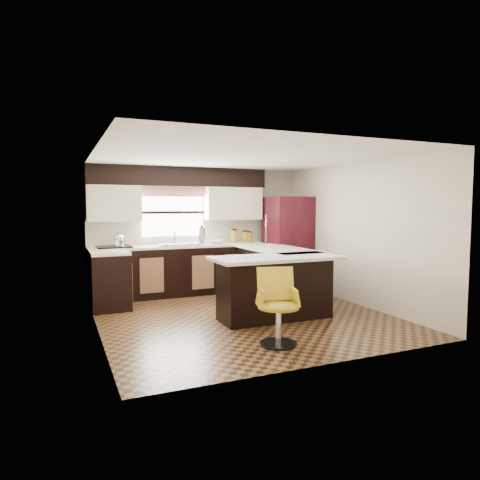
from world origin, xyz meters
name	(u,v)px	position (x,y,z in m)	size (l,w,h in m)	color
floor	(242,316)	(0.00, 0.00, 0.00)	(4.40, 4.40, 0.00)	#49301A
ceiling	(242,157)	(0.00, 0.00, 2.40)	(4.40, 4.40, 0.00)	silver
wall_back	(198,230)	(0.00, 2.20, 1.20)	(4.40, 4.40, 0.00)	beige
wall_front	(327,252)	(0.00, -2.20, 1.20)	(4.40, 4.40, 0.00)	beige
wall_left	(96,242)	(-2.10, 0.00, 1.20)	(4.40, 4.40, 0.00)	beige
wall_right	(355,234)	(2.10, 0.00, 1.20)	(4.40, 4.40, 0.00)	beige
base_cab_back	(180,271)	(-0.45, 1.90, 0.45)	(3.30, 0.60, 0.90)	black
base_cab_left	(110,282)	(-1.80, 1.25, 0.45)	(0.60, 0.70, 0.90)	black
counter_back	(180,246)	(-0.45, 1.90, 0.92)	(3.30, 0.60, 0.04)	silver
counter_left	(109,253)	(-1.80, 1.25, 0.92)	(0.60, 0.70, 0.04)	silver
soffit	(180,177)	(-0.40, 2.03, 2.22)	(3.40, 0.35, 0.36)	black
upper_cab_left	(114,203)	(-1.62, 2.03, 1.72)	(0.94, 0.35, 0.64)	beige
upper_cab_right	(233,204)	(0.68, 2.03, 1.72)	(1.14, 0.35, 0.64)	beige
window_pane	(173,212)	(-0.50, 2.18, 1.55)	(1.20, 0.02, 0.90)	white
valance	(173,192)	(-0.50, 2.14, 1.94)	(1.30, 0.06, 0.18)	#D19B93
sink	(178,244)	(-0.50, 1.88, 0.96)	(0.75, 0.45, 0.03)	#B2B2B7
dishwasher	(235,271)	(0.55, 1.61, 0.43)	(0.58, 0.03, 0.78)	black
cooktop	(114,247)	(-1.65, 1.88, 0.96)	(0.58, 0.50, 0.03)	black
peninsula_long	(275,276)	(0.90, 0.62, 0.45)	(0.60, 1.95, 0.90)	black
peninsula_return	(275,289)	(0.38, -0.35, 0.45)	(1.65, 0.60, 0.90)	black
counter_pen_long	(278,249)	(0.95, 0.62, 0.92)	(0.84, 1.95, 0.04)	silver
counter_pen_return	(277,258)	(0.35, -0.44, 0.92)	(1.89, 0.84, 0.04)	silver
refrigerator	(288,243)	(1.68, 1.58, 0.93)	(0.80, 0.76, 1.86)	#340812
bar_chair	(279,307)	(-0.16, -1.44, 0.46)	(0.49, 0.49, 0.93)	gold
kettle	(118,239)	(-1.57, 1.88, 1.09)	(0.18, 0.18, 0.24)	silver
percolator	(202,236)	(-0.02, 1.90, 1.11)	(0.15, 0.15, 0.32)	silver
mixing_bowl	(215,242)	(0.26, 1.90, 0.98)	(0.27, 0.27, 0.07)	white
canister_large	(234,237)	(0.66, 1.92, 1.07)	(0.13, 0.13, 0.25)	olive
canister_med	(245,237)	(0.90, 1.92, 1.05)	(0.14, 0.14, 0.21)	olive
canister_small	(249,237)	(0.98, 1.92, 1.04)	(0.12, 0.12, 0.19)	olive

